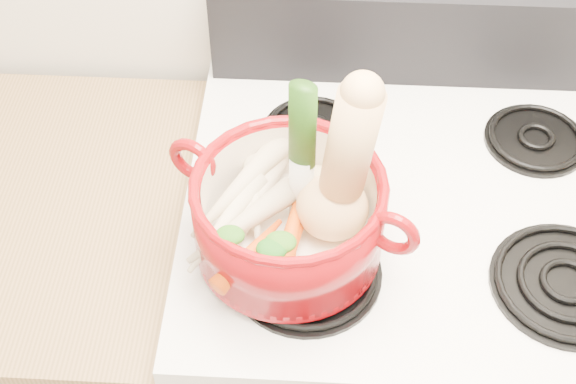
# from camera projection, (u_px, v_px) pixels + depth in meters

# --- Properties ---
(stove_body) EXTENTS (0.76, 0.65, 0.92)m
(stove_body) POSITION_uv_depth(u_px,v_px,m) (397.00, 355.00, 1.65)
(stove_body) COLOR white
(stove_body) RESTS_ON floor
(cooktop) EXTENTS (0.78, 0.67, 0.03)m
(cooktop) POSITION_uv_depth(u_px,v_px,m) (427.00, 205.00, 1.30)
(cooktop) COLOR silver
(cooktop) RESTS_ON stove_body
(control_backsplash) EXTENTS (0.76, 0.05, 0.18)m
(control_backsplash) POSITION_uv_depth(u_px,v_px,m) (425.00, 38.00, 1.42)
(control_backsplash) COLOR black
(control_backsplash) RESTS_ON cooktop
(burner_front_left) EXTENTS (0.22, 0.22, 0.02)m
(burner_front_left) POSITION_uv_depth(u_px,v_px,m) (306.00, 271.00, 1.18)
(burner_front_left) COLOR black
(burner_front_left) RESTS_ON cooktop
(burner_front_right) EXTENTS (0.22, 0.22, 0.02)m
(burner_front_right) POSITION_uv_depth(u_px,v_px,m) (567.00, 283.00, 1.17)
(burner_front_right) COLOR black
(burner_front_right) RESTS_ON cooktop
(burner_back_left) EXTENTS (0.17, 0.17, 0.02)m
(burner_back_left) POSITION_uv_depth(u_px,v_px,m) (313.00, 129.00, 1.38)
(burner_back_left) COLOR black
(burner_back_left) RESTS_ON cooktop
(burner_back_right) EXTENTS (0.17, 0.17, 0.02)m
(burner_back_right) POSITION_uv_depth(u_px,v_px,m) (536.00, 138.00, 1.36)
(burner_back_right) COLOR black
(burner_back_right) RESTS_ON cooktop
(dutch_oven) EXTENTS (0.36, 0.36, 0.14)m
(dutch_oven) POSITION_uv_depth(u_px,v_px,m) (289.00, 216.00, 1.15)
(dutch_oven) COLOR maroon
(dutch_oven) RESTS_ON burner_front_left
(pot_handle_left) EXTENTS (0.08, 0.05, 0.08)m
(pot_handle_left) POSITION_uv_depth(u_px,v_px,m) (192.00, 160.00, 1.16)
(pot_handle_left) COLOR maroon
(pot_handle_left) RESTS_ON dutch_oven
(pot_handle_right) EXTENTS (0.08, 0.05, 0.08)m
(pot_handle_right) POSITION_uv_depth(u_px,v_px,m) (393.00, 233.00, 1.07)
(pot_handle_right) COLOR maroon
(pot_handle_right) RESTS_ON dutch_oven
(squash) EXTENTS (0.15, 0.13, 0.28)m
(squash) POSITION_uv_depth(u_px,v_px,m) (335.00, 166.00, 1.09)
(squash) COLOR tan
(squash) RESTS_ON dutch_oven
(leek) EXTENTS (0.05, 0.05, 0.26)m
(leek) POSITION_uv_depth(u_px,v_px,m) (302.00, 152.00, 1.11)
(leek) COLOR beige
(leek) RESTS_ON dutch_oven
(ginger) EXTENTS (0.09, 0.08, 0.04)m
(ginger) POSITION_uv_depth(u_px,v_px,m) (319.00, 182.00, 1.22)
(ginger) COLOR #D5BC83
(ginger) RESTS_ON dutch_oven
(parsnip_0) EXTENTS (0.11, 0.23, 0.06)m
(parsnip_0) POSITION_uv_depth(u_px,v_px,m) (248.00, 214.00, 1.18)
(parsnip_0) COLOR #F0E2C3
(parsnip_0) RESTS_ON dutch_oven
(parsnip_1) EXTENTS (0.12, 0.18, 0.05)m
(parsnip_1) POSITION_uv_depth(u_px,v_px,m) (224.00, 221.00, 1.16)
(parsnip_1) COLOR #EFE9C3
(parsnip_1) RESTS_ON dutch_oven
(parsnip_2) EXTENTS (0.06, 0.19, 0.06)m
(parsnip_2) POSITION_uv_depth(u_px,v_px,m) (254.00, 185.00, 1.19)
(parsnip_2) COLOR beige
(parsnip_2) RESTS_ON dutch_oven
(parsnip_3) EXTENTS (0.17, 0.16, 0.06)m
(parsnip_3) POSITION_uv_depth(u_px,v_px,m) (241.00, 222.00, 1.14)
(parsnip_3) COLOR beige
(parsnip_3) RESTS_ON dutch_oven
(parsnip_4) EXTENTS (0.16, 0.21, 0.06)m
(parsnip_4) POSITION_uv_depth(u_px,v_px,m) (241.00, 183.00, 1.18)
(parsnip_4) COLOR beige
(parsnip_4) RESTS_ON dutch_oven
(carrot_0) EXTENTS (0.08, 0.16, 0.05)m
(carrot_0) POSITION_uv_depth(u_px,v_px,m) (292.00, 244.00, 1.14)
(carrot_0) COLOR #DD4D0B
(carrot_0) RESTS_ON dutch_oven
(carrot_1) EXTENTS (0.10, 0.13, 0.04)m
(carrot_1) POSITION_uv_depth(u_px,v_px,m) (250.00, 254.00, 1.12)
(carrot_1) COLOR #E04F0B
(carrot_1) RESTS_ON dutch_oven
(carrot_2) EXTENTS (0.06, 0.18, 0.05)m
(carrot_2) POSITION_uv_depth(u_px,v_px,m) (293.00, 228.00, 1.14)
(carrot_2) COLOR #D83F0A
(carrot_2) RESTS_ON dutch_oven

